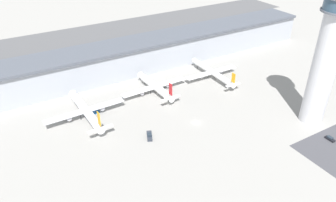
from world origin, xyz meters
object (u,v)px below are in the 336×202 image
airplane_gate_alpha (86,110)px  airplane_gate_bravo (155,86)px  control_tower (326,60)px  service_truck_catering (149,136)px  airplane_gate_charlie (212,72)px  car_white_wagon (330,139)px  service_truck_fuel (91,112)px

airplane_gate_alpha → airplane_gate_bravo: size_ratio=1.02×
control_tower → service_truck_catering: 87.55m
airplane_gate_bravo → service_truck_catering: (-22.46, -35.95, -3.18)m
control_tower → airplane_gate_charlie: bearing=103.5°
airplane_gate_alpha → airplane_gate_bravo: (42.42, 5.56, -0.58)m
airplane_gate_charlie → control_tower: bearing=-76.5°
airplane_gate_alpha → service_truck_catering: 36.55m
service_truck_catering → car_white_wagon: bearing=-31.7°
airplane_gate_bravo → airplane_gate_alpha: bearing=-172.5°
airplane_gate_charlie → car_white_wagon: size_ratio=8.90×
control_tower → service_truck_fuel: size_ratio=8.33×
control_tower → airplane_gate_alpha: (-96.54, 58.33, -28.17)m
airplane_gate_charlie → service_truck_catering: size_ratio=5.75×
airplane_gate_alpha → service_truck_catering: airplane_gate_alpha is taller
service_truck_fuel → airplane_gate_alpha: bearing=-135.8°
control_tower → service_truck_catering: control_tower is taller
airplane_gate_bravo → service_truck_fuel: 39.06m
airplane_gate_charlie → service_truck_fuel: size_ratio=5.21×
control_tower → service_truck_catering: size_ratio=9.21×
service_truck_fuel → car_white_wagon: service_truck_fuel is taller
car_white_wagon → airplane_gate_charlie: bearing=96.6°
service_truck_catering → service_truck_fuel: size_ratio=0.91×
control_tower → car_white_wagon: (-5.92, -15.73, -32.16)m
car_white_wagon → airplane_gate_bravo: bearing=121.2°
airplane_gate_charlie → service_truck_catering: airplane_gate_charlie is taller
airplane_gate_alpha → service_truck_catering: size_ratio=5.80×
service_truck_catering → airplane_gate_alpha: bearing=123.3°
airplane_gate_alpha → airplane_gate_bravo: airplane_gate_alpha is taller
airplane_gate_charlie → service_truck_catering: bearing=-151.2°
service_truck_catering → service_truck_fuel: 37.61m
airplane_gate_alpha → airplane_gate_charlie: bearing=2.5°
airplane_gate_bravo → service_truck_catering: airplane_gate_bravo is taller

